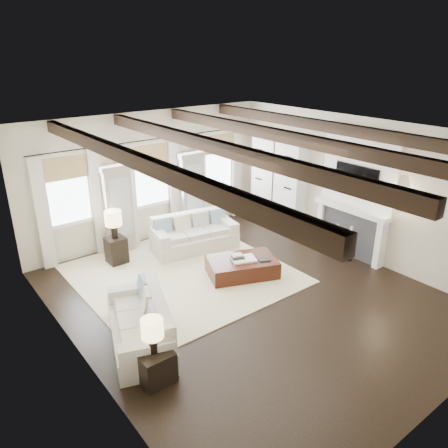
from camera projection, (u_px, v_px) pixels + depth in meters
ground at (248, 297)px, 8.61m from camera, size 7.50×7.50×0.00m
room_shell at (249, 188)px, 8.98m from camera, size 6.54×7.54×3.22m
area_rug at (182, 274)px, 9.47m from camera, size 4.17×4.14×0.02m
sofa_back at (194, 235)px, 10.57m from camera, size 2.13×1.26×0.86m
sofa_left at (143, 325)px, 7.16m from camera, size 1.48×2.12×0.83m
ottoman at (242, 267)px, 9.37m from camera, size 1.67×1.37×0.38m
tray at (243, 259)px, 9.26m from camera, size 0.61×0.54×0.04m
book_lower at (238, 257)px, 9.26m from camera, size 0.32×0.28×0.04m
book_upper at (237, 255)px, 9.27m from camera, size 0.27×0.24×0.03m
book_loose at (264, 260)px, 9.25m from camera, size 0.29×0.26×0.03m
side_table_front at (155, 366)px, 6.38m from camera, size 0.49×0.49×0.49m
lamp_front at (152, 330)px, 6.15m from camera, size 0.32×0.32×0.55m
side_table_back at (116, 250)px, 9.87m from camera, size 0.41×0.41×0.62m
lamp_back at (113, 220)px, 9.59m from camera, size 0.37×0.37×0.64m
candlestick_near at (350, 246)px, 9.99m from camera, size 0.17×0.17×0.84m
candlestick_far at (336, 242)px, 10.28m from camera, size 0.16×0.16×0.77m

